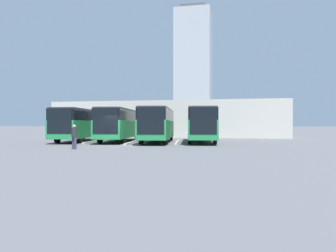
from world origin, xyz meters
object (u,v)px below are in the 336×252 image
bus_0 (201,124)px  bus_3 (82,124)px  bus_2 (120,124)px  pedestrian (74,136)px  bus_1 (158,124)px

bus_0 → bus_3: 12.40m
bus_2 → pedestrian: bearing=84.7°
bus_1 → bus_2: size_ratio=1.00×
bus_0 → bus_3: bearing=-4.6°
bus_0 → bus_1: (4.13, 1.04, 0.00)m
bus_2 → pedestrian: (-0.46, 10.50, -0.90)m
pedestrian → bus_2: bearing=120.5°
bus_2 → bus_3: size_ratio=1.00×
bus_1 → bus_3: same height
bus_1 → bus_3: bearing=-10.3°
bus_3 → bus_0: bearing=175.4°
bus_3 → pedestrian: bus_3 is taller
bus_1 → pedestrian: bearing=61.8°
bus_2 → bus_3: same height
bus_2 → pedestrian: bus_2 is taller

